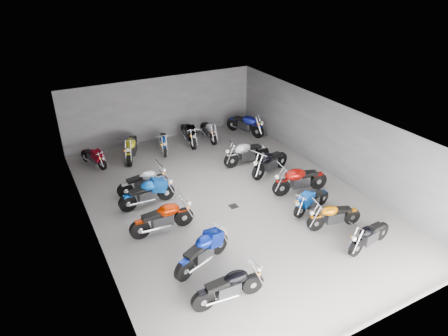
% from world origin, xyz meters
% --- Properties ---
extents(ground, '(14.00, 14.00, 0.00)m').
position_xyz_m(ground, '(0.00, 0.00, 0.00)').
color(ground, gray).
rests_on(ground, ground).
extents(wall_back, '(10.00, 0.10, 3.20)m').
position_xyz_m(wall_back, '(0.00, 7.00, 1.60)').
color(wall_back, gray).
rests_on(wall_back, ground).
extents(wall_left, '(0.10, 14.00, 3.20)m').
position_xyz_m(wall_left, '(-5.00, 0.00, 1.60)').
color(wall_left, gray).
rests_on(wall_left, ground).
extents(wall_right, '(0.10, 14.00, 3.20)m').
position_xyz_m(wall_right, '(5.00, 0.00, 1.60)').
color(wall_right, gray).
rests_on(wall_right, ground).
extents(ceiling, '(10.00, 14.00, 0.04)m').
position_xyz_m(ceiling, '(0.00, 0.00, 3.22)').
color(ceiling, black).
rests_on(ceiling, wall_back).
extents(drain_grate, '(0.32, 0.32, 0.01)m').
position_xyz_m(drain_grate, '(0.00, -0.50, 0.01)').
color(drain_grate, black).
rests_on(drain_grate, ground).
extents(motorcycle_left_a, '(2.14, 0.45, 0.94)m').
position_xyz_m(motorcycle_left_a, '(-2.41, -4.56, 0.51)').
color(motorcycle_left_a, black).
rests_on(motorcycle_left_a, ground).
extents(motorcycle_left_b, '(2.14, 0.97, 0.99)m').
position_xyz_m(motorcycle_left_b, '(-2.41, -2.91, 0.54)').
color(motorcycle_left_b, black).
rests_on(motorcycle_left_b, ground).
extents(motorcycle_left_d, '(2.27, 0.44, 1.00)m').
position_xyz_m(motorcycle_left_d, '(-2.89, -0.73, 0.55)').
color(motorcycle_left_d, black).
rests_on(motorcycle_left_d, ground).
extents(motorcycle_left_e, '(2.22, 0.46, 0.97)m').
position_xyz_m(motorcycle_left_e, '(-2.81, 1.11, 0.53)').
color(motorcycle_left_e, black).
rests_on(motorcycle_left_e, ground).
extents(motorcycle_left_f, '(2.10, 0.42, 0.92)m').
position_xyz_m(motorcycle_left_f, '(-2.67, 2.06, 0.50)').
color(motorcycle_left_f, black).
rests_on(motorcycle_left_f, ground).
extents(motorcycle_right_a, '(2.00, 0.51, 0.88)m').
position_xyz_m(motorcycle_right_a, '(2.67, -4.66, 0.48)').
color(motorcycle_right_a, black).
rests_on(motorcycle_right_a, ground).
extents(motorcycle_right_b, '(2.00, 0.57, 0.89)m').
position_xyz_m(motorcycle_right_b, '(2.42, -3.27, 0.48)').
color(motorcycle_right_b, black).
rests_on(motorcycle_right_b, ground).
extents(motorcycle_right_c, '(1.87, 0.56, 0.83)m').
position_xyz_m(motorcycle_right_c, '(2.39, -2.10, 0.45)').
color(motorcycle_right_c, black).
rests_on(motorcycle_right_c, ground).
extents(motorcycle_right_d, '(2.37, 0.59, 1.05)m').
position_xyz_m(motorcycle_right_d, '(2.83, -0.81, 0.57)').
color(motorcycle_right_d, black).
rests_on(motorcycle_right_d, ground).
extents(motorcycle_right_e, '(2.21, 0.85, 1.00)m').
position_xyz_m(motorcycle_right_e, '(2.67, 1.07, 0.55)').
color(motorcycle_right_e, black).
rests_on(motorcycle_right_e, ground).
extents(motorcycle_right_f, '(2.31, 0.44, 1.02)m').
position_xyz_m(motorcycle_right_f, '(2.24, 2.33, 0.55)').
color(motorcycle_right_f, black).
rests_on(motorcycle_right_f, ground).
extents(motorcycle_back_a, '(0.81, 1.75, 0.81)m').
position_xyz_m(motorcycle_back_a, '(-3.93, 5.41, 0.44)').
color(motorcycle_back_a, black).
rests_on(motorcycle_back_a, ground).
extents(motorcycle_back_b, '(1.12, 2.22, 1.04)m').
position_xyz_m(motorcycle_back_b, '(-2.18, 5.37, 0.57)').
color(motorcycle_back_b, black).
rests_on(motorcycle_back_b, ground).
extents(motorcycle_back_c, '(0.70, 1.96, 0.88)m').
position_xyz_m(motorcycle_back_c, '(-0.59, 5.40, 0.48)').
color(motorcycle_back_c, black).
rests_on(motorcycle_back_c, ground).
extents(motorcycle_back_d, '(0.52, 2.30, 1.01)m').
position_xyz_m(motorcycle_back_d, '(0.85, 5.67, 0.55)').
color(motorcycle_back_d, black).
rests_on(motorcycle_back_d, ground).
extents(motorcycle_back_e, '(0.46, 2.08, 0.91)m').
position_xyz_m(motorcycle_back_e, '(1.95, 5.62, 0.50)').
color(motorcycle_back_e, black).
rests_on(motorcycle_back_e, ground).
extents(motorcycle_back_f, '(1.07, 2.24, 1.04)m').
position_xyz_m(motorcycle_back_f, '(4.01, 5.35, 0.57)').
color(motorcycle_back_f, black).
rests_on(motorcycle_back_f, ground).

